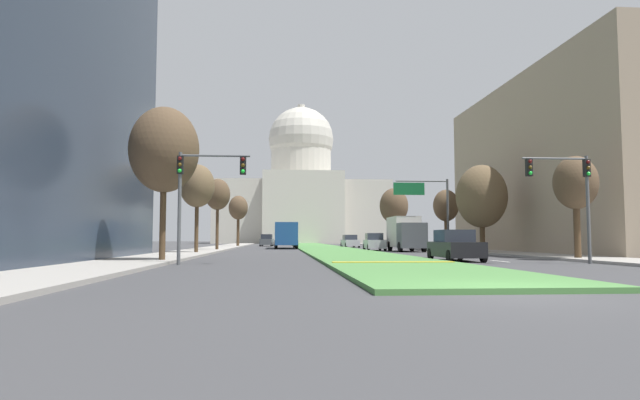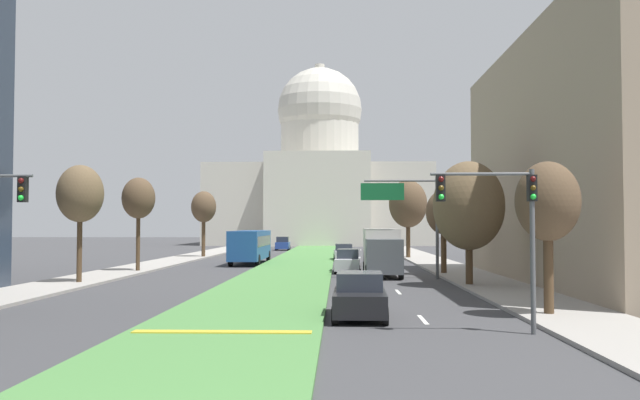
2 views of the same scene
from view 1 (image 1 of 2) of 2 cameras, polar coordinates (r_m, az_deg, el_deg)
The scene contains 26 objects.
ground_plane at distance 69.39m, azimuth -0.13°, elevation -5.10°, with size 260.00×260.00×0.00m, color #3D3D3F.
grass_median at distance 63.63m, azimuth 0.25°, elevation -5.13°, with size 6.11×104.07×0.14m, color #4C8442.
median_curb_nose at distance 24.27m, azimuth 7.83°, elevation -6.58°, with size 5.50×0.50×0.04m, color gold.
lane_dashes_right at distance 61.04m, azimuth 6.75°, elevation -5.20°, with size 0.16×72.24×0.01m.
sidewalk_left at distance 58.08m, azimuth -11.41°, elevation -5.14°, with size 4.00×104.07×0.15m, color #9E9991.
sidewalk_right at distance 60.18m, azimuth 12.40°, elevation -5.09°, with size 4.00×104.07×0.15m, color #9E9991.
midrise_block_right at distance 50.36m, azimuth 26.60°, elevation 3.23°, with size 13.09×28.80×14.52m, color tan.
capitol_building at distance 126.79m, azimuth -2.03°, elevation 0.62°, with size 39.74×26.45×33.39m.
traffic_light_near_left at distance 25.24m, azimuth -12.87°, elevation 1.84°, with size 3.34×0.35×5.20m.
traffic_light_near_right at distance 28.28m, azimuth 25.22°, elevation 1.50°, with size 3.34×0.35×5.20m.
overhead_guide_sign at distance 48.43m, azimuth 11.48°, elevation 0.01°, with size 5.01×0.20×6.50m.
street_tree_left_near at distance 28.20m, azimuth -16.32°, elevation 5.14°, with size 3.48×3.48×7.87m.
street_tree_right_near at distance 32.99m, azimuth 25.65°, elevation 1.57°, with size 2.39×2.39×5.82m.
street_tree_left_mid at distance 42.41m, azimuth -13.00°, elevation 1.42°, with size 2.68×2.68×6.95m.
street_tree_right_mid at distance 44.05m, azimuth 16.89°, elevation 0.37°, with size 3.98×3.98×7.02m.
street_tree_left_far at distance 52.18m, azimuth -10.89°, elevation 0.52°, with size 2.40×2.40×6.92m.
street_tree_right_far at distance 52.49m, azimuth 13.32°, elevation -0.66°, with size 2.44×2.44×5.86m.
street_tree_left_distant at distance 74.28m, azimuth -8.73°, elevation -0.88°, with size 2.64×2.64×7.06m.
street_tree_right_distant at distance 74.46m, azimuth 7.91°, elevation -0.66°, with size 3.94×3.94×8.12m.
sedan_lead_stopped at distance 29.71m, azimuth 14.23°, elevation -4.82°, with size 2.05×4.65×1.67m.
sedan_midblock at distance 52.93m, azimuth 5.83°, elevation -4.53°, with size 2.04×4.73×1.71m.
sedan_distant at distance 69.21m, azimuth 3.23°, elevation -4.45°, with size 2.00×4.72×1.63m.
sedan_far_horizon at distance 80.19m, azimuth -5.72°, elevation -4.34°, with size 2.05×4.61×1.79m.
sedan_very_far at distance 96.08m, azimuth -3.84°, elevation -4.29°, with size 1.95×4.16×1.87m.
box_truck_delivery at distance 49.57m, azimuth 9.14°, elevation -3.52°, with size 2.40×6.40×3.20m.
city_bus at distance 63.01m, azimuth -3.67°, elevation -3.58°, with size 2.62×11.00×2.95m.
Camera 1 is at (-5.10, -11.38, 1.24)m, focal length 29.93 mm.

